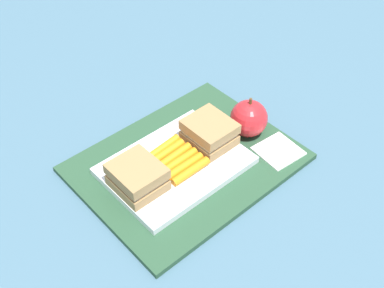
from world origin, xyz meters
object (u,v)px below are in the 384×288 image
(sandwich_half_left, at_px, (137,177))
(sandwich_half_right, at_px, (209,132))
(food_tray, at_px, (175,165))
(paper_napkin, at_px, (278,151))
(carrot_sticks_bundle, at_px, (175,160))
(apple, at_px, (249,118))

(sandwich_half_left, bearing_deg, sandwich_half_right, 0.00)
(food_tray, relative_size, paper_napkin, 3.29)
(food_tray, height_order, carrot_sticks_bundle, carrot_sticks_bundle)
(carrot_sticks_bundle, xyz_separation_m, apple, (0.16, -0.02, 0.01))
(sandwich_half_right, xyz_separation_m, apple, (0.08, -0.02, -0.00))
(food_tray, bearing_deg, sandwich_half_left, 180.00)
(sandwich_half_right, relative_size, apple, 1.02)
(carrot_sticks_bundle, relative_size, apple, 1.10)
(sandwich_half_left, bearing_deg, carrot_sticks_bundle, 0.22)
(carrot_sticks_bundle, height_order, paper_napkin, carrot_sticks_bundle)
(food_tray, distance_m, sandwich_half_right, 0.08)
(sandwich_half_right, height_order, apple, apple)
(sandwich_half_right, xyz_separation_m, paper_napkin, (0.08, -0.09, -0.03))
(food_tray, xyz_separation_m, apple, (0.16, -0.02, 0.03))
(food_tray, bearing_deg, sandwich_half_right, 0.00)
(sandwich_half_right, bearing_deg, food_tray, 180.00)
(sandwich_half_left, height_order, paper_napkin, sandwich_half_left)
(apple, relative_size, paper_napkin, 1.12)
(apple, xyz_separation_m, paper_napkin, (0.00, -0.07, -0.03))
(sandwich_half_right, height_order, carrot_sticks_bundle, sandwich_half_right)
(paper_napkin, bearing_deg, apple, 93.55)
(food_tray, height_order, apple, apple)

